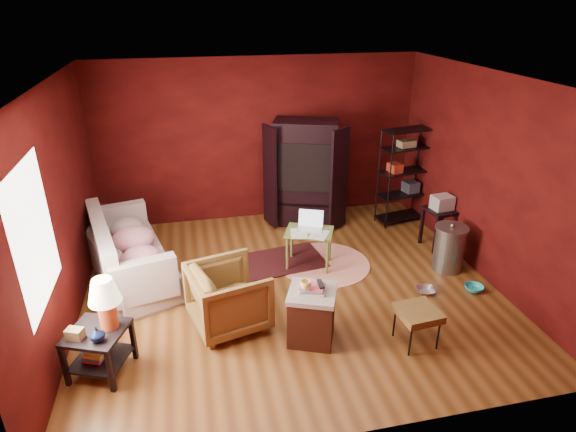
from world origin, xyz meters
The scene contains 18 objects.
room centered at (-0.04, -0.01, 1.40)m, with size 5.54×5.04×2.84m.
sofa centered at (-2.16, 0.74, 0.41)m, with size 2.08×0.61×0.81m, color #A28D8C.
armchair centered at (-0.91, -0.62, 0.43)m, with size 0.85×0.79×0.87m, color black.
pet_bowl_steel centered at (1.76, -0.51, 0.13)m, with size 0.25×0.06×0.25m, color silver.
pet_bowl_turquoise centered at (2.42, -0.61, 0.13)m, with size 0.25×0.08×0.25m, color #27AEBA.
vase centered at (-2.28, -1.31, 0.60)m, with size 0.15×0.16×0.15m, color #0B163B.
mug centered at (-0.10, -1.14, 0.79)m, with size 0.12×0.10×0.12m, color #EDD374.
side_table centered at (-2.25, -1.12, 0.66)m, with size 0.72×0.72×1.10m.
sofa_cushions centered at (-2.18, 0.69, 0.43)m, with size 1.29×2.21×0.87m.
hamper centered at (-0.01, -1.09, 0.34)m, with size 0.69×0.69×0.75m.
footstool centered at (1.15, -1.43, 0.40)m, with size 0.48×0.48×0.46m.
rug_round centered at (0.63, 0.52, 0.01)m, with size 1.37×1.37×0.01m.
rug_oriental centered at (0.02, 0.73, 0.02)m, with size 1.33×0.98×0.01m.
laptop_desk centered at (0.39, 0.54, 0.51)m, with size 0.80×0.70×0.83m.
tv_armoire centered at (0.70, 2.01, 0.95)m, with size 1.36×1.03×1.82m.
wire_shelving centered at (2.37, 1.71, 0.92)m, with size 0.87×0.50×1.68m.
small_stand centered at (2.55, 0.69, 0.65)m, with size 0.49×0.49×0.87m.
trash_can centered at (2.35, 0.01, 0.35)m, with size 0.62×0.62×0.74m.
Camera 1 is at (-1.25, -5.48, 3.67)m, focal length 30.00 mm.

